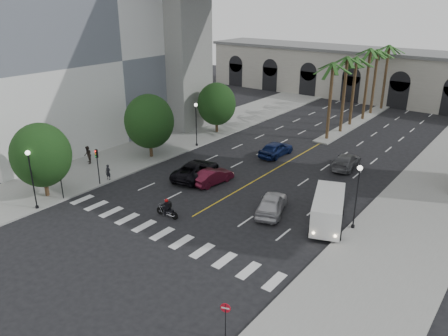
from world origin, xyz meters
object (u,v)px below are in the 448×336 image
lamp_post_right (357,192)px  pedestrian_a (108,172)px  cargo_van (328,209)px  lamp_post_left_near (31,175)px  car_a (272,204)px  traffic_signal_far (97,161)px  car_e (276,149)px  motorcycle_rider (168,209)px  lamp_post_left_far (196,121)px  car_d (346,161)px  car_c (196,170)px  do_not_enter_sign (225,313)px  car_b (213,176)px  traffic_signal_near (60,174)px  pedestrian_b (88,155)px

lamp_post_right → pedestrian_a: (-22.90, -5.25, -2.31)m
cargo_van → pedestrian_a: size_ratio=4.19×
lamp_post_left_near → car_a: 20.08m
lamp_post_right → pedestrian_a: size_ratio=3.50×
traffic_signal_far → car_e: (9.23, 17.42, -1.66)m
traffic_signal_far → motorcycle_rider: size_ratio=1.61×
lamp_post_left_far → car_e: bearing=17.4°
lamp_post_left_far → car_d: 17.84m
car_c → lamp_post_left_near: bearing=53.9°
lamp_post_left_near → do_not_enter_sign: lamp_post_left_near is taller
lamp_post_left_near → car_b: bearing=57.6°
traffic_signal_near → pedestrian_a: (-0.20, 5.25, -1.60)m
lamp_post_left_far → car_e: lamp_post_left_far is taller
lamp_post_left_far → car_b: bearing=-41.7°
lamp_post_left_near → car_b: (8.51, 13.42, -2.48)m
cargo_van → do_not_enter_sign: bearing=-106.5°
lamp_post_left_far → pedestrian_a: size_ratio=3.50×
lamp_post_left_near → traffic_signal_near: 2.60m
lamp_post_left_far → motorcycle_rider: bearing=-57.1°
car_b → do_not_enter_sign: size_ratio=1.94×
car_d → do_not_enter_sign: 27.98m
traffic_signal_near → car_a: (16.17, 9.03, -1.65)m
motorcycle_rider → car_e: bearing=89.7°
car_a → car_d: (0.90, 13.64, -0.11)m
car_c → car_d: bearing=-144.3°
lamp_post_left_far → do_not_enter_sign: bearing=-46.9°
traffic_signal_near → lamp_post_right: bearing=24.8°
pedestrian_b → car_c: bearing=53.5°
traffic_signal_near → car_b: bearing=52.4°
car_b → cargo_van: (12.41, -1.10, 0.69)m
lamp_post_right → lamp_post_left_far: bearing=160.7°
lamp_post_left_near → car_d: 30.57m
pedestrian_b → traffic_signal_near: bearing=-17.7°
traffic_signal_far → car_a: size_ratio=0.73×
lamp_post_left_far → lamp_post_right: (22.80, -8.00, 0.00)m
lamp_post_right → traffic_signal_far: size_ratio=1.47×
car_a → car_b: car_a is taller
do_not_enter_sign → car_a: bearing=92.5°
cargo_van → do_not_enter_sign: size_ratio=2.78×
car_b → car_c: 2.24m
motorcycle_rider → cargo_van: size_ratio=0.35×
pedestrian_a → lamp_post_left_near: bearing=-104.0°
pedestrian_a → cargo_van: bearing=-2.5°
lamp_post_right → cargo_van: (-1.88, -0.68, -1.80)m
lamp_post_left_near → lamp_post_left_far: (0.00, 21.00, 0.00)m
traffic_signal_far → car_a: (16.17, 5.03, -1.65)m
traffic_signal_near → car_c: size_ratio=0.60×
car_e → pedestrian_b: pedestrian_b is taller
car_b → traffic_signal_near: bearing=59.9°
lamp_post_left_near → car_d: size_ratio=1.03×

